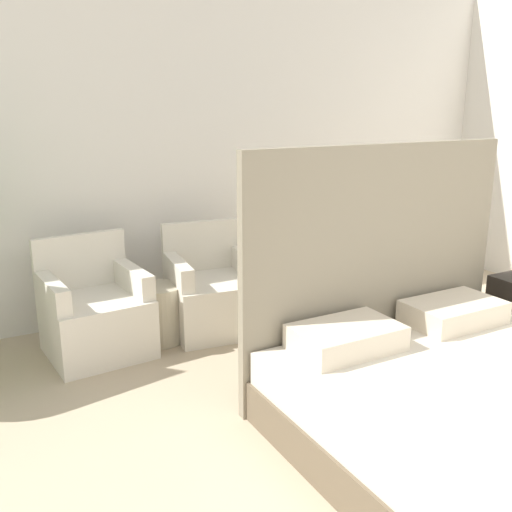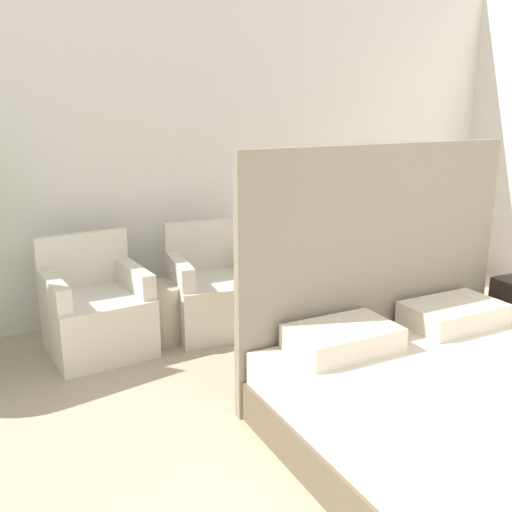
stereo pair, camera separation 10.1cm
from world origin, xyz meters
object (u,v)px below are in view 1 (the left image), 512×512
Objects in this scene: bed at (490,407)px; side_table at (159,314)px; armchair_near_window_left at (96,317)px; armchair_near_window_right at (214,297)px.

side_table is at bearing 114.30° from bed.
bed is 2.53× the size of armchair_near_window_left.
bed is 4.79× the size of side_table.
bed is 2.27m from armchair_near_window_right.
armchair_near_window_right is 0.47m from side_table.
armchair_near_window_left is 0.93m from armchair_near_window_right.
bed is 2.40m from side_table.
armchair_near_window_left reaches higher than side_table.
armchair_near_window_right is at bearing 2.50° from side_table.
armchair_near_window_right reaches higher than side_table.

